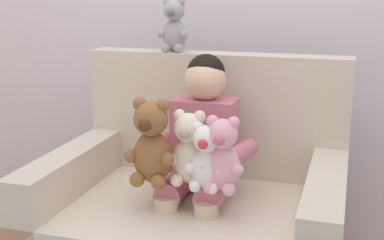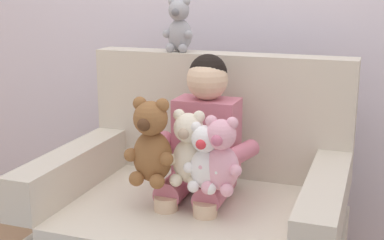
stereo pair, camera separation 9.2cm
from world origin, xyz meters
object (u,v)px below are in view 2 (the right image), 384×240
(seated_child, at_px, (202,146))
(plush_brown, at_px, (151,144))
(plush_white, at_px, (205,159))
(plush_pink, at_px, (221,157))
(plush_grey_on_backrest, at_px, (179,27))
(plush_cream, at_px, (189,150))
(armchair, at_px, (197,222))

(seated_child, xyz_separation_m, plush_brown, (-0.13, -0.20, 0.05))
(plush_white, bearing_deg, plush_pink, -17.74)
(plush_pink, bearing_deg, plush_grey_on_backrest, 132.94)
(plush_cream, height_order, plush_pink, plush_cream)
(plush_cream, bearing_deg, plush_pink, -34.79)
(plush_grey_on_backrest, bearing_deg, plush_pink, -40.61)
(armchair, relative_size, plush_grey_on_backrest, 4.88)
(seated_child, relative_size, plush_brown, 2.45)
(plush_white, bearing_deg, plush_grey_on_backrest, 97.48)
(plush_white, height_order, plush_cream, plush_cream)
(plush_grey_on_backrest, bearing_deg, armchair, -44.06)
(seated_child, relative_size, plush_grey_on_backrest, 3.39)
(plush_brown, bearing_deg, plush_grey_on_backrest, 104.70)
(plush_cream, bearing_deg, armchair, 75.21)
(seated_child, relative_size, plush_pink, 2.88)
(plush_brown, bearing_deg, seated_child, 62.12)
(seated_child, height_order, plush_cream, seated_child)
(armchair, xyz_separation_m, plush_pink, (0.15, -0.18, 0.36))
(armchair, bearing_deg, plush_cream, -83.64)
(plush_brown, xyz_separation_m, plush_grey_on_backrest, (-0.08, 0.50, 0.40))
(seated_child, distance_m, plush_brown, 0.25)
(plush_brown, bearing_deg, armchair, 62.24)
(seated_child, bearing_deg, plush_white, -59.70)
(plush_white, xyz_separation_m, plush_brown, (-0.22, 0.00, 0.04))
(armchair, xyz_separation_m, plush_white, (0.09, -0.18, 0.35))
(plush_brown, distance_m, plush_grey_on_backrest, 0.65)
(armchair, distance_m, plush_brown, 0.44)
(plush_grey_on_backrest, bearing_deg, plush_brown, -67.30)
(seated_child, height_order, plush_brown, seated_child)
(seated_child, distance_m, plush_pink, 0.24)
(plush_white, bearing_deg, plush_cream, 130.85)
(armchair, height_order, seated_child, seated_child)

